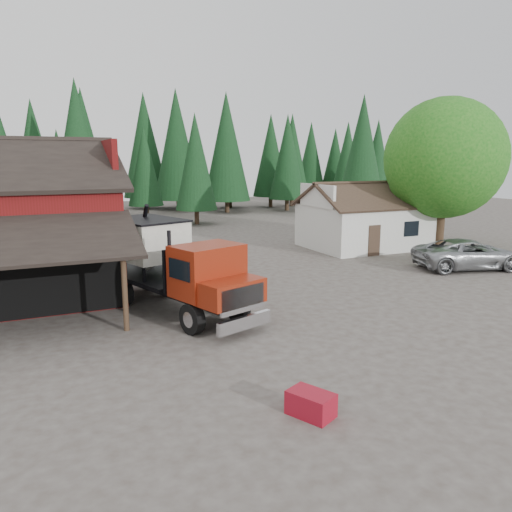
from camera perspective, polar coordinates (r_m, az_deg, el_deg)
name	(u,v)px	position (r m, az deg, el deg)	size (l,w,h in m)	color
ground	(289,327)	(18.83, 3.82, -8.07)	(120.00, 120.00, 0.00)	#483F38
farmhouse	(365,224)	(36.08, 12.38, 3.63)	(8.60, 6.42, 4.65)	silver
deciduous_tree	(445,163)	(36.13, 20.77, 9.94)	(8.00, 8.00, 10.20)	#382619
conifer_backdrop	(113,214)	(58.60, -15.99, 4.58)	(76.00, 16.00, 16.00)	black
near_pine_b	(196,162)	(47.89, -6.92, 10.64)	(3.96, 3.96, 10.40)	#382619
near_pine_c	(362,151)	(51.61, 12.05, 11.62)	(4.84, 4.84, 12.40)	#382619
near_pine_d	(78,145)	(49.87, -19.67, 11.83)	(5.28, 5.28, 13.40)	#382619
feed_truck	(168,263)	(20.73, -10.03, -0.76)	(5.39, 9.67, 4.23)	black
silver_car	(469,254)	(30.73, 23.15, 0.20)	(2.82, 6.11, 1.70)	#999CA0
equip_box	(311,404)	(12.71, 6.29, -16.45)	(0.70, 1.10, 0.60)	maroon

